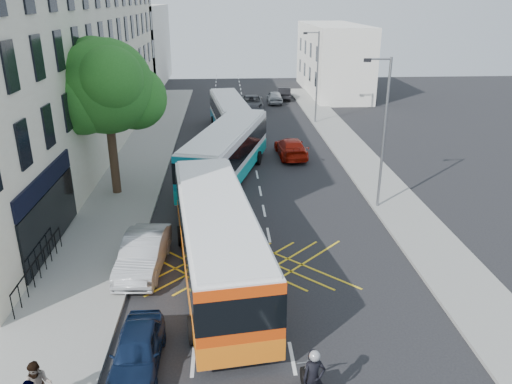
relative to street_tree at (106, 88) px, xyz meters
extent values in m
plane|color=black|center=(8.51, -14.97, -6.29)|extent=(120.00, 120.00, 0.00)
cube|color=gray|center=(0.01, 0.03, -6.22)|extent=(5.00, 70.00, 0.15)
cube|color=gray|center=(16.01, 0.03, -6.22)|extent=(3.00, 70.00, 0.15)
cube|color=beige|center=(-5.49, 9.53, 0.21)|extent=(8.00, 45.00, 13.00)
cube|color=black|center=(-1.44, -6.97, -2.89)|extent=(0.12, 7.00, 0.90)
cube|color=black|center=(-1.44, -6.97, -4.69)|extent=(0.12, 7.00, 2.60)
cube|color=silver|center=(-5.49, 40.03, -1.29)|extent=(8.00, 20.00, 10.00)
cube|color=silver|center=(19.51, 33.03, -2.29)|extent=(6.00, 18.00, 8.00)
cylinder|color=#382619|center=(0.01, 0.03, -3.94)|extent=(0.50, 0.50, 4.40)
sphere|color=#1A4E16|center=(0.01, 0.03, 0.06)|extent=(5.20, 5.20, 5.20)
sphere|color=#1A4E16|center=(1.41, 0.83, -0.74)|extent=(3.60, 3.60, 3.60)
sphere|color=#1A4E16|center=(-1.19, -0.57, -0.54)|extent=(3.80, 3.80, 3.80)
sphere|color=#1A4E16|center=(0.61, -1.27, 0.66)|extent=(3.40, 3.40, 3.40)
sphere|color=#1A4E16|center=(-0.79, 1.13, 1.06)|extent=(3.20, 3.20, 3.20)
cylinder|color=slate|center=(14.81, -2.97, -2.14)|extent=(0.14, 0.14, 8.00)
cylinder|color=slate|center=(14.21, -2.97, 1.76)|extent=(1.20, 0.10, 0.10)
cube|color=black|center=(13.61, -2.97, 1.71)|extent=(0.35, 0.15, 0.18)
cylinder|color=slate|center=(14.81, 17.03, -2.14)|extent=(0.14, 0.14, 8.00)
cylinder|color=slate|center=(14.21, 17.03, 1.76)|extent=(1.20, 0.10, 0.10)
cube|color=black|center=(13.61, 17.03, 1.71)|extent=(0.35, 0.15, 0.18)
cube|color=silver|center=(6.07, -9.82, -4.49)|extent=(4.22, 12.09, 2.85)
cube|color=silver|center=(6.07, -9.82, -3.01)|extent=(3.97, 11.82, 0.13)
cube|color=black|center=(6.07, -9.82, -4.09)|extent=(4.28, 12.15, 1.18)
cube|color=orange|center=(6.07, -9.82, -5.48)|extent=(4.27, 12.14, 0.81)
cube|color=#D03D0B|center=(6.84, -15.65, -4.46)|extent=(2.72, 0.46, 2.69)
cube|color=#FF0C0C|center=(5.76, -15.81, -5.22)|extent=(0.26, 0.09, 0.25)
cube|color=#FF0C0C|center=(7.93, -15.52, -5.22)|extent=(0.26, 0.09, 0.25)
cylinder|color=black|center=(4.32, -6.79, -5.81)|extent=(0.43, 1.00, 0.97)
cylinder|color=black|center=(6.98, -6.44, -5.81)|extent=(0.43, 1.00, 0.97)
cylinder|color=black|center=(5.26, -13.94, -5.81)|extent=(0.43, 1.00, 0.97)
cylinder|color=black|center=(7.93, -13.59, -5.81)|extent=(0.43, 1.00, 0.97)
cube|color=silver|center=(6.56, 2.48, -4.50)|extent=(5.80, 12.03, 2.83)
cube|color=silver|center=(6.56, 2.48, -3.04)|extent=(5.53, 11.74, 0.13)
cube|color=black|center=(6.56, 2.48, -4.10)|extent=(5.88, 12.10, 1.17)
cube|color=#0CA09B|center=(6.56, 2.48, -5.49)|extent=(5.87, 12.09, 0.80)
cube|color=#0B788E|center=(4.95, -3.14, -4.48)|extent=(2.63, 0.84, 2.67)
cube|color=#FF0C0C|center=(3.90, -2.85, -5.22)|extent=(0.26, 0.13, 0.25)
cube|color=#FF0C0C|center=(5.99, -3.45, -5.22)|extent=(0.26, 0.13, 0.25)
cylinder|color=black|center=(6.16, 5.92, -5.81)|extent=(0.55, 1.01, 0.96)
cylinder|color=black|center=(8.73, 5.19, -5.81)|extent=(0.55, 1.01, 0.96)
cylinder|color=black|center=(4.19, -0.95, -5.81)|extent=(0.55, 1.01, 0.96)
cylinder|color=black|center=(6.75, -1.69, -5.81)|extent=(0.55, 1.01, 0.96)
cube|color=silver|center=(6.89, 14.09, -4.70)|extent=(3.57, 10.69, 2.53)
cube|color=silver|center=(6.89, 14.09, -3.39)|extent=(3.36, 10.46, 0.11)
cube|color=black|center=(6.89, 14.09, -4.34)|extent=(3.64, 10.75, 1.05)
cube|color=#0B6A94|center=(6.89, 14.09, -5.58)|extent=(3.63, 10.74, 0.71)
cube|color=white|center=(7.49, 8.91, -4.67)|extent=(2.42, 0.38, 2.38)
cube|color=#FF0C0C|center=(6.55, 8.80, -5.34)|extent=(0.26, 0.09, 0.25)
cube|color=#FF0C0C|center=(8.42, 9.01, -5.34)|extent=(0.26, 0.09, 0.25)
cylinder|color=black|center=(5.38, 16.79, -5.86)|extent=(0.36, 0.88, 0.86)
cylinder|color=black|center=(7.74, 17.07, -5.86)|extent=(0.36, 0.88, 0.86)
cylinder|color=black|center=(6.11, 10.45, -5.86)|extent=(0.36, 0.88, 0.86)
cylinder|color=black|center=(8.48, 10.72, -5.86)|extent=(0.36, 0.88, 0.86)
cylinder|color=black|center=(8.70, -16.27, -5.96)|extent=(0.20, 0.68, 0.67)
cube|color=black|center=(8.76, -16.79, -5.46)|extent=(0.34, 0.50, 0.21)
cylinder|color=slate|center=(8.71, -16.32, -5.56)|extent=(0.12, 0.46, 0.88)
cylinder|color=slate|center=(8.73, -16.48, -5.20)|extent=(0.63, 0.11, 0.04)
imported|color=black|center=(8.80, -17.10, -5.24)|extent=(0.70, 0.50, 1.80)
sphere|color=#99999E|center=(8.80, -17.10, -4.47)|extent=(0.31, 0.31, 0.31)
imported|color=#0E1B38|center=(3.61, -15.07, -5.66)|extent=(1.50, 3.70, 1.26)
imported|color=#9EA1A5|center=(2.91, -8.94, -5.52)|extent=(1.96, 4.79, 1.55)
imported|color=#A01406|center=(11.23, 6.85, -5.60)|extent=(2.18, 4.85, 1.38)
imported|color=#383A3F|center=(9.23, 23.31, -5.58)|extent=(2.59, 5.25, 1.43)
imported|color=#A7A9AE|center=(11.96, 26.71, -5.62)|extent=(1.60, 3.96, 1.35)
imported|color=black|center=(13.29, 29.02, -5.62)|extent=(1.82, 4.17, 1.33)
camera|label=1|loc=(6.53, -27.95, 4.61)|focal=35.00mm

